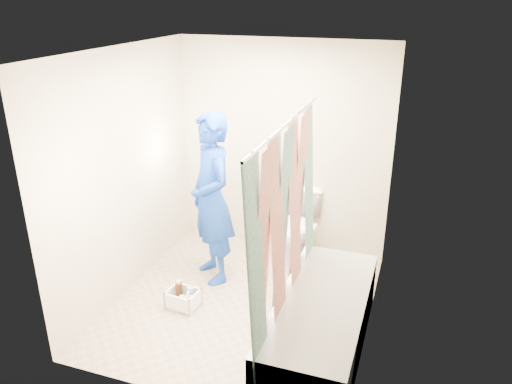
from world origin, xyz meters
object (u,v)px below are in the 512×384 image
(cleaning_caddy, at_px, (184,300))
(plumber, at_px, (212,199))
(toilet, at_px, (296,227))
(bathtub, at_px, (321,323))

(cleaning_caddy, bearing_deg, plumber, 91.16)
(toilet, xyz_separation_m, cleaning_caddy, (-0.77, -1.28, -0.31))
(cleaning_caddy, bearing_deg, toilet, 64.37)
(bathtub, xyz_separation_m, toilet, (-0.60, 1.45, 0.13))
(plumber, distance_m, cleaning_caddy, 1.02)
(bathtub, distance_m, toilet, 1.57)
(plumber, bearing_deg, toilet, 87.27)
(toilet, distance_m, plumber, 1.10)
(plumber, height_order, cleaning_caddy, plumber)
(plumber, xyz_separation_m, cleaning_caddy, (-0.05, -0.62, -0.81))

